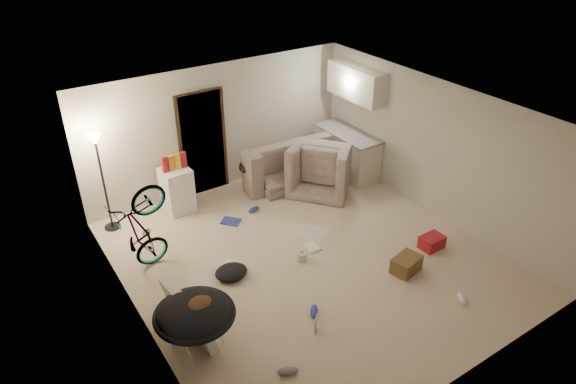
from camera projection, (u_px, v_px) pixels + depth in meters
floor at (307, 258)px, 8.43m from camera, size 5.50×6.00×0.02m
ceiling at (311, 114)px, 7.16m from camera, size 5.50×6.00×0.02m
wall_back at (219, 127)px, 9.96m from camera, size 5.50×0.02×2.50m
wall_front at (468, 307)px, 5.62m from camera, size 5.50×0.02×2.50m
wall_left at (131, 253)px, 6.48m from camera, size 0.02×6.00×2.50m
wall_right at (435, 149)px, 9.11m from camera, size 0.02×6.00×2.50m
doorway at (202, 143)px, 9.86m from camera, size 0.85×0.10×2.04m
door_trim at (203, 144)px, 9.84m from camera, size 0.97×0.04×2.10m
floor_lamp at (99, 162)px, 8.53m from camera, size 0.28×0.28×1.81m
kitchen_counter at (347, 153)px, 10.80m from camera, size 0.60×1.50×0.88m
counter_top at (348, 133)px, 10.57m from camera, size 0.64×1.54×0.04m
kitchen_uppers at (357, 83)px, 10.10m from camera, size 0.38×1.40×0.65m
sofa at (292, 163)px, 10.65m from camera, size 2.37×1.05×0.68m
armchair at (324, 169)px, 10.31m from camera, size 1.54×1.56×0.76m
bicycle at (145, 249)px, 7.93m from camera, size 1.63×0.80×0.91m
book_asset at (315, 334)px, 6.94m from camera, size 0.29×0.29×0.02m
mini_fridge at (177, 190)px, 9.49m from camera, size 0.52×0.52×0.86m
snack_box_0 at (165, 165)px, 9.12m from camera, size 0.11×0.09×0.30m
snack_box_1 at (171, 163)px, 9.18m from camera, size 0.10×0.07×0.30m
snack_box_2 at (177, 161)px, 9.24m from camera, size 0.11×0.08×0.30m
snack_box_3 at (184, 160)px, 9.29m from camera, size 0.11×0.09×0.30m
saucer_chair at (195, 320)px, 6.57m from camera, size 1.06×1.06×0.75m
hoodie at (198, 308)px, 6.47m from camera, size 0.56×0.50×0.22m
sofa_drape at (252, 166)px, 10.10m from camera, size 0.64×0.56×0.28m
tv_box at (188, 315)px, 6.79m from camera, size 0.36×1.08×0.71m
drink_case_a at (406, 264)px, 8.06m from camera, size 0.52×0.42×0.26m
drink_case_b at (432, 242)px, 8.61m from camera, size 0.39×0.29×0.23m
juicer at (302, 256)px, 8.32m from camera, size 0.16×0.16×0.22m
newspaper at (310, 232)px, 9.06m from camera, size 0.69×0.74×0.01m
book_blue at (231, 221)px, 9.33m from camera, size 0.40×0.41×0.03m
book_white at (312, 247)px, 8.66m from camera, size 0.23×0.30×0.03m
shoe_0 at (254, 209)px, 9.62m from camera, size 0.27×0.16×0.09m
shoe_2 at (314, 311)px, 7.27m from camera, size 0.24×0.28×0.10m
shoe_3 at (288, 371)px, 6.36m from camera, size 0.29×0.21×0.10m
shoe_4 at (462, 298)px, 7.51m from camera, size 0.22×0.27×0.09m
clothes_lump_a at (231, 272)px, 7.97m from camera, size 0.53×0.46×0.17m
clothes_lump_c at (233, 266)px, 8.13m from camera, size 0.52×0.52×0.12m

